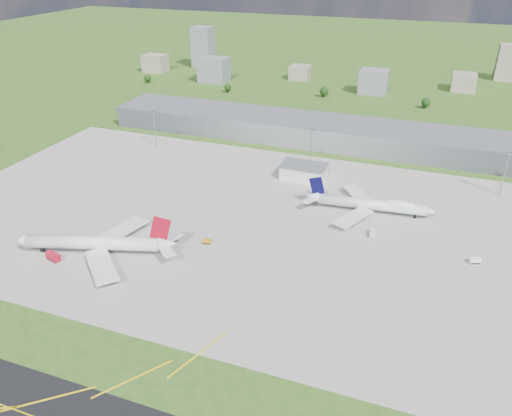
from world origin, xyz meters
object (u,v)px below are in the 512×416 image
(tug_yellow, at_px, (207,242))
(van_white_near, at_px, (372,233))
(airliner_red_twin, at_px, (99,244))
(fire_truck, at_px, (53,257))
(van_white_far, at_px, (475,261))
(airliner_blue_quad, at_px, (371,205))

(tug_yellow, xyz_separation_m, van_white_near, (72.31, 34.20, 0.47))
(airliner_red_twin, bearing_deg, fire_truck, 18.13)
(tug_yellow, relative_size, van_white_far, 0.77)
(fire_truck, relative_size, tug_yellow, 1.89)
(airliner_blue_quad, relative_size, van_white_near, 11.28)
(fire_truck, xyz_separation_m, tug_yellow, (58.46, 36.46, -0.71))
(airliner_blue_quad, distance_m, van_white_near, 23.79)
(airliner_blue_quad, height_order, van_white_far, airliner_blue_quad)
(fire_truck, bearing_deg, airliner_blue_quad, 51.75)
(airliner_blue_quad, xyz_separation_m, fire_truck, (-126.32, -93.77, -3.20))
(airliner_red_twin, height_order, airliner_blue_quad, airliner_red_twin)
(airliner_blue_quad, distance_m, van_white_far, 59.61)
(fire_truck, distance_m, tug_yellow, 68.90)
(airliner_red_twin, height_order, fire_truck, airliner_red_twin)
(van_white_far, bearing_deg, van_white_near, 146.91)
(airliner_red_twin, xyz_separation_m, airliner_blue_quad, (109.86, 82.18, -0.56))
(van_white_near, bearing_deg, van_white_far, -106.23)
(airliner_red_twin, xyz_separation_m, fire_truck, (-16.46, -11.59, -3.76))
(airliner_red_twin, bearing_deg, van_white_far, -179.43)
(van_white_near, relative_size, van_white_far, 1.08)
(airliner_blue_quad, height_order, tug_yellow, airliner_blue_quad)
(airliner_red_twin, height_order, tug_yellow, airliner_red_twin)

